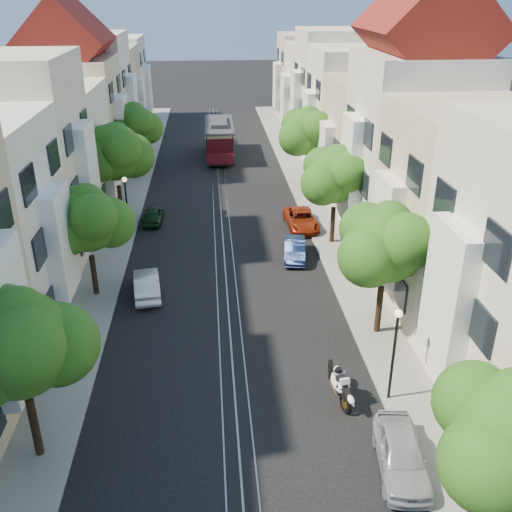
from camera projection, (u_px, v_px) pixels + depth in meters
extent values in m
plane|color=black|center=(220.00, 205.00, 44.70)|extent=(200.00, 200.00, 0.00)
cube|color=gray|center=(312.00, 202.00, 45.22)|extent=(2.50, 80.00, 0.12)
cube|color=gray|center=(127.00, 207.00, 44.14)|extent=(2.50, 80.00, 0.12)
cube|color=gray|center=(213.00, 205.00, 44.66)|extent=(0.06, 80.00, 0.02)
cube|color=gray|center=(220.00, 205.00, 44.70)|extent=(0.06, 80.00, 0.02)
cube|color=gray|center=(227.00, 205.00, 44.74)|extent=(0.06, 80.00, 0.02)
cube|color=tan|center=(220.00, 205.00, 44.70)|extent=(0.08, 80.00, 0.01)
cube|color=white|center=(449.00, 300.00, 21.70)|extent=(0.90, 3.04, 6.05)
cube|color=beige|center=(461.00, 213.00, 29.04)|extent=(7.00, 8.00, 10.00)
cube|color=white|center=(387.00, 230.00, 29.09)|extent=(0.90, 3.04, 5.50)
cube|color=silver|center=(412.00, 153.00, 35.83)|extent=(7.00, 8.00, 12.00)
cube|color=white|center=(352.00, 169.00, 35.95)|extent=(0.90, 3.04, 6.60)
cube|color=#C6B28C|center=(375.00, 145.00, 43.68)|extent=(7.00, 8.00, 9.00)
cube|color=white|center=(326.00, 155.00, 43.71)|extent=(0.90, 3.04, 4.95)
cube|color=white|center=(352.00, 115.00, 50.58)|extent=(7.00, 8.00, 10.50)
cube|color=white|center=(309.00, 125.00, 50.66)|extent=(0.90, 3.04, 5.78)
cube|color=beige|center=(334.00, 94.00, 57.58)|extent=(7.00, 8.00, 11.50)
cube|color=white|center=(296.00, 104.00, 57.69)|extent=(0.90, 3.04, 6.32)
cube|color=silver|center=(319.00, 91.00, 65.23)|extent=(7.00, 8.00, 9.50)
cube|color=white|center=(286.00, 98.00, 65.27)|extent=(0.90, 3.04, 5.23)
cube|color=beige|center=(307.00, 79.00, 72.34)|extent=(7.00, 8.00, 10.00)
cube|color=white|center=(278.00, 86.00, 72.39)|extent=(0.90, 3.04, 5.50)
cube|color=white|center=(7.00, 321.00, 20.52)|extent=(0.90, 3.04, 5.93)
cube|color=white|center=(59.00, 242.00, 27.91)|extent=(0.90, 3.04, 5.39)
cube|color=beige|center=(21.00, 164.00, 34.09)|extent=(7.00, 8.00, 11.76)
cube|color=white|center=(87.00, 177.00, 34.78)|extent=(0.90, 3.04, 6.47)
cube|color=silver|center=(56.00, 153.00, 41.94)|extent=(7.00, 8.00, 8.82)
cube|color=white|center=(109.00, 161.00, 42.52)|extent=(0.90, 3.04, 4.85)
cube|color=beige|center=(76.00, 120.00, 48.84)|extent=(7.00, 8.00, 10.29)
cube|color=white|center=(122.00, 129.00, 49.47)|extent=(0.90, 3.04, 5.66)
cube|color=silver|center=(92.00, 98.00, 55.85)|extent=(7.00, 8.00, 11.27)
cube|color=white|center=(132.00, 107.00, 56.51)|extent=(0.90, 3.04, 6.20)
cube|color=#C6B28C|center=(106.00, 95.00, 63.48)|extent=(7.00, 8.00, 9.31)
cube|color=white|center=(141.00, 101.00, 64.08)|extent=(0.90, 3.04, 5.12)
cube|color=white|center=(116.00, 82.00, 70.59)|extent=(7.00, 8.00, 9.80)
cube|color=white|center=(147.00, 88.00, 71.21)|extent=(0.90, 3.04, 5.39)
sphere|color=#275014|center=(512.00, 434.00, 15.37)|extent=(3.38, 3.38, 3.38)
sphere|color=#275014|center=(488.00, 464.00, 14.80)|extent=(2.64, 2.64, 2.64)
cylinder|color=black|center=(379.00, 309.00, 27.53)|extent=(0.30, 0.30, 2.45)
sphere|color=#275014|center=(386.00, 244.00, 26.05)|extent=(3.64, 3.64, 3.64)
sphere|color=#275014|center=(405.00, 246.00, 26.76)|extent=(2.91, 2.91, 2.91)
sphere|color=#275014|center=(369.00, 257.00, 25.48)|extent=(2.84, 2.84, 2.84)
sphere|color=#275014|center=(389.00, 224.00, 25.77)|extent=(2.18, 2.18, 2.18)
cylinder|color=black|center=(333.00, 225.00, 37.47)|extent=(0.30, 0.30, 2.38)
sphere|color=#275014|center=(336.00, 175.00, 36.03)|extent=(3.54, 3.54, 3.54)
sphere|color=#275014|center=(350.00, 179.00, 36.74)|extent=(2.83, 2.83, 2.83)
sphere|color=#275014|center=(323.00, 184.00, 35.46)|extent=(2.76, 2.76, 2.76)
sphere|color=#275014|center=(338.00, 161.00, 35.75)|extent=(2.12, 2.12, 2.12)
cylinder|color=black|center=(306.00, 174.00, 47.36)|extent=(0.30, 0.30, 2.52)
sphere|color=#275014|center=(307.00, 132.00, 45.84)|extent=(3.74, 3.74, 3.74)
sphere|color=#275014|center=(319.00, 135.00, 46.55)|extent=(3.00, 3.00, 3.00)
sphere|color=#275014|center=(297.00, 138.00, 45.27)|extent=(2.92, 2.92, 2.92)
sphere|color=#275014|center=(309.00, 120.00, 45.56)|extent=(2.25, 2.25, 2.25)
cylinder|color=black|center=(35.00, 426.00, 20.14)|extent=(0.30, 0.30, 2.45)
sphere|color=#275014|center=(17.00, 344.00, 18.67)|extent=(3.64, 3.64, 3.64)
sphere|color=#275014|center=(57.00, 344.00, 19.37)|extent=(2.91, 2.91, 2.91)
sphere|color=#275014|center=(16.00, 319.00, 18.38)|extent=(2.18, 2.18, 2.18)
cylinder|color=black|center=(94.00, 275.00, 31.00)|extent=(0.30, 0.30, 2.27)
sphere|color=#275014|center=(87.00, 220.00, 29.64)|extent=(3.38, 3.38, 3.38)
sphere|color=#275014|center=(110.00, 223.00, 30.34)|extent=(2.70, 2.70, 2.70)
sphere|color=#275014|center=(66.00, 231.00, 29.06)|extent=(2.64, 2.64, 2.64)
sphere|color=#275014|center=(87.00, 203.00, 29.35)|extent=(2.03, 2.03, 2.03)
cylinder|color=black|center=(121.00, 203.00, 40.85)|extent=(0.30, 0.30, 2.62)
sphere|color=#275014|center=(115.00, 152.00, 39.27)|extent=(3.90, 3.90, 3.90)
sphere|color=#275014|center=(133.00, 156.00, 39.98)|extent=(3.12, 3.12, 3.12)
sphere|color=#275014|center=(100.00, 160.00, 38.70)|extent=(3.04, 3.04, 3.04)
sphere|color=#275014|center=(115.00, 139.00, 38.99)|extent=(2.34, 2.34, 2.34)
cylinder|color=black|center=(137.00, 163.00, 50.83)|extent=(0.30, 0.30, 2.38)
sphere|color=#275014|center=(134.00, 125.00, 49.40)|extent=(3.54, 3.54, 3.54)
sphere|color=#275014|center=(147.00, 128.00, 50.10)|extent=(2.83, 2.83, 2.83)
sphere|color=#275014|center=(122.00, 130.00, 48.82)|extent=(2.76, 2.76, 2.76)
sphere|color=#275014|center=(134.00, 114.00, 49.11)|extent=(2.12, 2.12, 2.12)
cylinder|color=black|center=(393.00, 357.00, 22.62)|extent=(0.12, 0.12, 4.00)
sphere|color=#FFF2CC|center=(399.00, 314.00, 21.77)|extent=(0.32, 0.32, 0.32)
cylinder|color=black|center=(127.00, 208.00, 37.92)|extent=(0.12, 0.12, 4.00)
sphere|color=#FFF2CC|center=(124.00, 180.00, 37.07)|extent=(0.32, 0.32, 0.32)
torus|color=black|center=(345.00, 403.00, 22.76)|extent=(0.36, 0.90, 0.88)
torus|color=black|center=(330.00, 370.00, 23.82)|extent=(0.27, 0.87, 0.86)
ellipsoid|color=white|center=(338.00, 382.00, 23.18)|extent=(0.77, 1.27, 0.95)
ellipsoid|color=white|center=(341.00, 381.00, 22.84)|extent=(0.57, 0.73, 0.54)
cube|color=black|center=(347.00, 392.00, 22.47)|extent=(0.39, 0.68, 0.35)
cube|color=silver|center=(342.00, 379.00, 22.75)|extent=(0.53, 0.74, 0.38)
sphere|color=black|center=(338.00, 370.00, 23.00)|extent=(0.31, 0.31, 0.31)
cube|color=black|center=(220.00, 152.00, 57.27)|extent=(2.58, 8.84, 0.33)
cube|color=#4F0D17|center=(219.00, 139.00, 56.70)|extent=(2.67, 5.53, 2.65)
cube|color=beige|center=(219.00, 129.00, 56.28)|extent=(2.73, 5.59, 0.66)
cube|color=#2D2D30|center=(219.00, 125.00, 56.09)|extent=(2.80, 8.85, 0.20)
cube|color=#2D2D30|center=(219.00, 122.00, 55.98)|extent=(1.57, 4.98, 0.39)
imported|color=#A4A7B0|center=(401.00, 454.00, 19.83)|extent=(2.13, 4.20, 1.37)
imported|color=#0C1A3E|center=(295.00, 249.00, 35.62)|extent=(1.76, 3.81, 1.21)
imported|color=maroon|center=(301.00, 219.00, 40.21)|extent=(2.24, 4.51, 1.23)
imported|color=silver|center=(147.00, 284.00, 31.32)|extent=(1.85, 4.03, 1.28)
imported|color=black|center=(153.00, 215.00, 41.10)|extent=(1.53, 3.48, 1.17)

